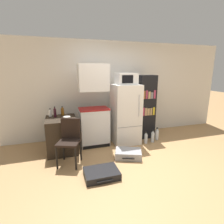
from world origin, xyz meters
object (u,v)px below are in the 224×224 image
(chair, at_px, (70,137))
(microwave, at_px, (126,79))
(kitchen_hutch, at_px, (94,110))
(water_bottle_back, at_px, (153,137))
(bottle_wine_dark, at_px, (55,113))
(water_bottle_front, at_px, (157,135))
(suitcase_large_flat, at_px, (128,154))
(bookshelf, at_px, (146,107))
(water_bottle_middle, at_px, (146,138))
(suitcase_small_flat, at_px, (102,173))
(bottle_milk_white, at_px, (50,113))
(bowl, at_px, (67,117))
(refrigerator, at_px, (126,114))
(bottle_amber_beer, at_px, (62,111))
(side_table, at_px, (62,135))

(chair, bearing_deg, microwave, 46.41)
(kitchen_hutch, height_order, water_bottle_back, kitchen_hutch)
(bottle_wine_dark, relative_size, water_bottle_front, 0.73)
(chair, relative_size, suitcase_large_flat, 1.39)
(bookshelf, bearing_deg, suitcase_large_flat, -132.99)
(water_bottle_front, height_order, water_bottle_middle, water_bottle_front)
(suitcase_small_flat, height_order, water_bottle_back, water_bottle_back)
(bottle_milk_white, relative_size, suitcase_small_flat, 0.31)
(bowl, bearing_deg, bookshelf, 7.44)
(kitchen_hutch, height_order, chair, kitchen_hutch)
(bowl, xyz_separation_m, water_bottle_front, (2.31, -0.01, -0.66))
(kitchen_hutch, distance_m, suitcase_large_flat, 1.33)
(refrigerator, bearing_deg, water_bottle_front, -8.24)
(chair, bearing_deg, bottle_amber_beer, 117.82)
(kitchen_hutch, relative_size, suitcase_large_flat, 3.03)
(bookshelf, distance_m, water_bottle_back, 0.82)
(chair, bearing_deg, suitcase_large_flat, 14.30)
(kitchen_hutch, bearing_deg, suitcase_large_flat, -58.50)
(microwave, height_order, bowl, microwave)
(microwave, height_order, water_bottle_front, microwave)
(refrigerator, height_order, suitcase_small_flat, refrigerator)
(microwave, bearing_deg, suitcase_small_flat, -126.24)
(side_table, relative_size, kitchen_hutch, 0.40)
(water_bottle_back, bearing_deg, microwave, 160.70)
(bookshelf, distance_m, bottle_wine_dark, 2.35)
(side_table, height_order, water_bottle_back, side_table)
(bowl, height_order, water_bottle_back, bowl)
(suitcase_small_flat, xyz_separation_m, water_bottle_front, (1.84, 1.20, 0.08))
(bookshelf, xyz_separation_m, bottle_amber_beer, (-2.18, 0.06, 0.02))
(side_table, xyz_separation_m, water_bottle_middle, (2.05, -0.19, -0.26))
(kitchen_hutch, distance_m, suitcase_small_flat, 1.64)
(bottle_milk_white, bearing_deg, water_bottle_front, -6.47)
(bookshelf, distance_m, water_bottle_middle, 0.85)
(chair, height_order, suitcase_large_flat, chair)
(kitchen_hutch, distance_m, microwave, 1.08)
(bottle_wine_dark, bearing_deg, suitcase_large_flat, -31.61)
(bookshelf, relative_size, water_bottle_front, 5.05)
(suitcase_large_flat, height_order, water_bottle_middle, water_bottle_middle)
(bottle_amber_beer, distance_m, water_bottle_middle, 2.18)
(microwave, bearing_deg, bowl, -175.46)
(bottle_amber_beer, bearing_deg, water_bottle_back, -11.76)
(kitchen_hutch, bearing_deg, bottle_wine_dark, -179.93)
(side_table, height_order, suitcase_large_flat, side_table)
(bowl, xyz_separation_m, water_bottle_back, (2.12, -0.12, -0.67))
(refrigerator, height_order, microwave, microwave)
(side_table, relative_size, microwave, 1.65)
(side_table, relative_size, water_bottle_middle, 2.57)
(bookshelf, relative_size, suitcase_large_flat, 2.63)
(side_table, distance_m, chair, 0.62)
(bottle_amber_beer, bearing_deg, side_table, -100.72)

